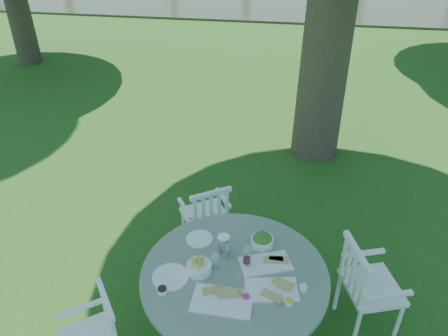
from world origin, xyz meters
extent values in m
plane|color=#11380B|center=(0.00, 0.00, 0.00)|extent=(140.00, 140.00, 0.00)
cylinder|color=black|center=(0.28, -1.08, 0.02)|extent=(0.56, 0.56, 0.04)
cylinder|color=black|center=(0.28, -1.08, 0.37)|extent=(0.12, 0.12, 0.66)
cylinder|color=gray|center=(0.28, -1.08, 0.72)|extent=(1.44, 1.44, 0.04)
cylinder|color=white|center=(1.61, -0.93, 0.22)|extent=(0.04, 0.04, 0.45)
cylinder|color=white|center=(1.49, -0.55, 0.22)|extent=(0.04, 0.04, 0.45)
cylinder|color=white|center=(1.27, -1.04, 0.22)|extent=(0.04, 0.04, 0.45)
cylinder|color=white|center=(1.15, -0.66, 0.22)|extent=(0.04, 0.04, 0.45)
cube|color=white|center=(1.38, -0.80, 0.47)|extent=(0.54, 0.56, 0.04)
cube|color=white|center=(1.19, -0.86, 0.68)|extent=(0.18, 0.45, 0.46)
cylinder|color=white|center=(-0.10, 0.20, 0.20)|extent=(0.03, 0.03, 0.41)
cylinder|color=white|center=(-0.40, 0.01, 0.20)|extent=(0.03, 0.03, 0.41)
cylinder|color=white|center=(0.08, -0.07, 0.20)|extent=(0.03, 0.03, 0.41)
cylinder|color=white|center=(-0.23, -0.27, 0.20)|extent=(0.03, 0.03, 0.41)
cube|color=white|center=(-0.16, -0.03, 0.42)|extent=(0.55, 0.54, 0.04)
cube|color=white|center=(-0.06, -0.19, 0.61)|extent=(0.37, 0.26, 0.42)
cylinder|color=white|center=(-0.70, -1.37, 0.20)|extent=(0.03, 0.03, 0.40)
cube|color=white|center=(-0.58, -1.50, 0.60)|extent=(0.27, 0.35, 0.41)
cube|color=white|center=(0.23, -1.36, 0.75)|extent=(0.43, 0.26, 0.02)
cube|color=white|center=(0.57, -1.20, 0.75)|extent=(0.42, 0.29, 0.02)
cube|color=white|center=(0.51, -0.95, 0.75)|extent=(0.44, 0.35, 0.02)
cylinder|color=white|center=(-0.19, -1.20, 0.75)|extent=(0.28, 0.28, 0.01)
cylinder|color=white|center=(-0.06, -0.75, 0.75)|extent=(0.22, 0.22, 0.01)
cylinder|color=white|center=(0.01, -1.10, 0.78)|extent=(0.19, 0.19, 0.07)
cylinder|color=white|center=(0.46, -0.73, 0.78)|extent=(0.19, 0.19, 0.06)
cylinder|color=silver|center=(0.17, -0.91, 0.84)|extent=(0.10, 0.10, 0.20)
cylinder|color=white|center=(0.36, -0.99, 0.84)|extent=(0.07, 0.07, 0.19)
cylinder|color=white|center=(0.12, -1.05, 0.80)|extent=(0.07, 0.07, 0.11)
cylinder|color=white|center=(0.12, -1.02, 0.80)|extent=(0.07, 0.07, 0.11)
cylinder|color=white|center=(0.39, -1.32, 0.76)|extent=(0.06, 0.06, 0.03)
cylinder|color=white|center=(0.70, -1.30, 0.76)|extent=(0.06, 0.06, 0.03)
cylinder|color=white|center=(0.80, -1.16, 0.76)|extent=(0.06, 0.06, 0.03)
cylinder|color=white|center=(-0.21, -1.34, 0.76)|extent=(0.07, 0.07, 0.03)
camera|label=1|loc=(0.56, -3.41, 3.22)|focal=35.00mm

